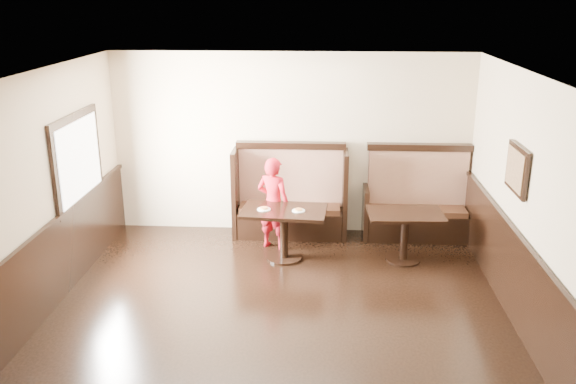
# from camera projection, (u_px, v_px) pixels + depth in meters

# --- Properties ---
(ground) EXTENTS (7.00, 7.00, 0.00)m
(ground) POSITION_uv_depth(u_px,v_px,m) (273.00, 350.00, 6.49)
(ground) COLOR black
(ground) RESTS_ON ground
(room_shell) EXTENTS (7.00, 7.00, 7.00)m
(room_shell) POSITION_uv_depth(u_px,v_px,m) (247.00, 280.00, 6.56)
(room_shell) COLOR #C5B18F
(room_shell) RESTS_ON ground
(booth_main) EXTENTS (1.75, 0.72, 1.45)m
(booth_main) POSITION_uv_depth(u_px,v_px,m) (290.00, 202.00, 9.45)
(booth_main) COLOR black
(booth_main) RESTS_ON ground
(booth_neighbor) EXTENTS (1.65, 0.72, 1.45)m
(booth_neighbor) POSITION_uv_depth(u_px,v_px,m) (417.00, 207.00, 9.35)
(booth_neighbor) COLOR black
(booth_neighbor) RESTS_ON ground
(table_main) EXTENTS (1.22, 0.82, 0.75)m
(table_main) POSITION_uv_depth(u_px,v_px,m) (284.00, 221.00, 8.53)
(table_main) COLOR black
(table_main) RESTS_ON ground
(table_neighbor) EXTENTS (1.06, 0.72, 0.72)m
(table_neighbor) POSITION_uv_depth(u_px,v_px,m) (405.00, 225.00, 8.49)
(table_neighbor) COLOR black
(table_neighbor) RESTS_ON ground
(child) EXTENTS (0.59, 0.50, 1.39)m
(child) POSITION_uv_depth(u_px,v_px,m) (273.00, 203.00, 8.88)
(child) COLOR #A8111E
(child) RESTS_ON ground
(pizza_plate_left) EXTENTS (0.19, 0.19, 0.03)m
(pizza_plate_left) POSITION_uv_depth(u_px,v_px,m) (264.00, 209.00, 8.47)
(pizza_plate_left) COLOR white
(pizza_plate_left) RESTS_ON table_main
(pizza_plate_right) EXTENTS (0.18, 0.18, 0.03)m
(pizza_plate_right) POSITION_uv_depth(u_px,v_px,m) (299.00, 210.00, 8.41)
(pizza_plate_right) COLOR white
(pizza_plate_right) RESTS_ON table_main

